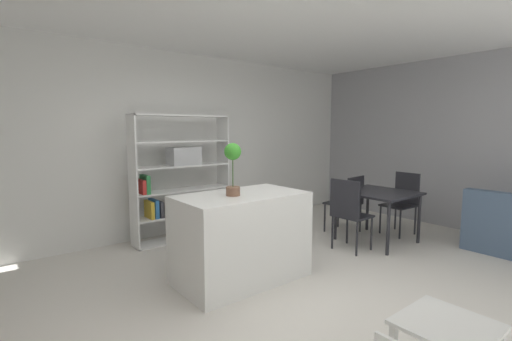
% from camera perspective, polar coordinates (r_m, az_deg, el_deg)
% --- Properties ---
extents(ground_plane, '(10.30, 10.30, 0.00)m').
position_cam_1_polar(ground_plane, '(3.76, 5.83, -18.83)').
color(ground_plane, beige).
extents(back_partition, '(7.48, 0.06, 2.78)m').
position_cam_1_polar(back_partition, '(5.61, -13.28, 4.15)').
color(back_partition, silver).
rests_on(back_partition, ground_plane).
extents(right_partition_gray, '(0.06, 5.36, 2.78)m').
position_cam_1_polar(right_partition_gray, '(6.56, 29.97, 3.78)').
color(right_partition_gray, '#9E9EA3').
rests_on(right_partition_gray, ground_plane).
extents(kitchen_island, '(1.37, 0.79, 0.94)m').
position_cam_1_polar(kitchen_island, '(3.86, -2.38, -10.65)').
color(kitchen_island, white).
rests_on(kitchen_island, ground_plane).
extents(potted_plant_on_island, '(0.17, 0.17, 0.54)m').
position_cam_1_polar(potted_plant_on_island, '(3.62, -3.76, 1.31)').
color(potted_plant_on_island, brown).
rests_on(potted_plant_on_island, kitchen_island).
extents(open_bookshelf, '(1.45, 0.33, 1.82)m').
position_cam_1_polar(open_bookshelf, '(5.26, -12.37, -0.81)').
color(open_bookshelf, white).
rests_on(open_bookshelf, ground_plane).
extents(child_table, '(0.53, 0.51, 0.45)m').
position_cam_1_polar(child_table, '(2.64, 28.35, -22.25)').
color(child_table, silver).
rests_on(child_table, ground_plane).
extents(dining_table, '(0.91, 0.97, 0.73)m').
position_cam_1_polar(dining_table, '(5.38, 18.97, -4.02)').
color(dining_table, '#232328').
rests_on(dining_table, ground_plane).
extents(dining_chair_window_side, '(0.48, 0.43, 0.95)m').
position_cam_1_polar(dining_chair_window_side, '(5.97, 22.54, -4.16)').
color(dining_chair_window_side, '#232328').
rests_on(dining_chair_window_side, ground_plane).
extents(dining_chair_island_side, '(0.42, 0.46, 0.97)m').
position_cam_1_polar(dining_chair_island_side, '(4.85, 14.64, -6.01)').
color(dining_chair_island_side, '#232328').
rests_on(dining_chair_island_side, ground_plane).
extents(dining_chair_far, '(0.51, 0.51, 0.90)m').
position_cam_1_polar(dining_chair_far, '(5.69, 14.71, -4.47)').
color(dining_chair_far, '#232328').
rests_on(dining_chair_far, ground_plane).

